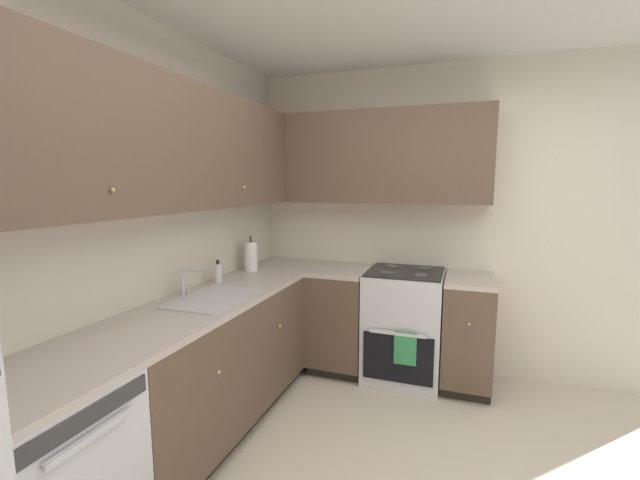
{
  "coord_description": "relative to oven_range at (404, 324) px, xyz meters",
  "views": [
    {
      "loc": [
        -1.76,
        -0.11,
        1.65
      ],
      "look_at": [
        1.01,
        0.88,
        1.24
      ],
      "focal_mm": 23.15,
      "sensor_mm": 36.0,
      "label": 1
    }
  ],
  "objects": [
    {
      "name": "soap_bottle",
      "position": [
        -0.83,
        1.27,
        0.52
      ],
      "size": [
        0.05,
        0.05,
        0.17
      ],
      "color": "silver",
      "rests_on": "countertop_back"
    },
    {
      "name": "faucet",
      "position": [
        -1.2,
        1.26,
        0.56
      ],
      "size": [
        0.07,
        0.16,
        0.19
      ],
      "color": "silver",
      "rests_on": "countertop_back"
    },
    {
      "name": "oven_range",
      "position": [
        0.0,
        0.0,
        0.0
      ],
      "size": [
        0.68,
        0.62,
        1.06
      ],
      "color": "silver",
      "rests_on": "ground_plane"
    },
    {
      "name": "paper_towel_roll",
      "position": [
        -0.36,
        1.25,
        0.57
      ],
      "size": [
        0.11,
        0.11,
        0.31
      ],
      "color": "white",
      "rests_on": "countertop_back"
    },
    {
      "name": "wall_right",
      "position": [
        0.31,
        -0.34,
        0.85
      ],
      "size": [
        0.05,
        3.56,
        2.63
      ],
      "primitive_type": "cube",
      "color": "beige",
      "rests_on": "ground_plane"
    },
    {
      "name": "upper_cabinets_right",
      "position": [
        0.12,
        0.37,
        1.4
      ],
      "size": [
        0.32,
        2.03,
        0.76
      ],
      "color": "brown"
    },
    {
      "name": "upper_cabinets_back",
      "position": [
        -1.37,
        1.23,
        1.4
      ],
      "size": [
        2.65,
        0.34,
        0.76
      ],
      "color": "brown"
    },
    {
      "name": "wall_back",
      "position": [
        -1.63,
        1.41,
        0.85
      ],
      "size": [
        3.93,
        0.05,
        2.63
      ],
      "primitive_type": "cube",
      "color": "beige",
      "rests_on": "ground_plane"
    },
    {
      "name": "countertop_right",
      "position": [
        -0.02,
        0.09,
        0.43
      ],
      "size": [
        0.6,
        1.48,
        0.03
      ],
      "color": "#B7A89E",
      "rests_on": "lower_cabinets_right"
    },
    {
      "name": "countertop_back",
      "position": [
        -1.21,
        1.09,
        0.43
      ],
      "size": [
        2.97,
        0.6,
        0.03
      ],
      "primitive_type": "cube",
      "color": "#B7A89E",
      "rests_on": "lower_cabinets_back"
    },
    {
      "name": "lower_cabinets_right",
      "position": [
        -0.02,
        0.09,
        -0.02
      ],
      "size": [
        0.62,
        1.48,
        0.88
      ],
      "color": "brown",
      "rests_on": "ground_plane"
    },
    {
      "name": "sink",
      "position": [
        -1.21,
        1.06,
        0.41
      ],
      "size": [
        0.6,
        0.4,
        0.1
      ],
      "color": "#B7B7BC",
      "rests_on": "countertop_back"
    },
    {
      "name": "lower_cabinets_back",
      "position": [
        -1.2,
        1.09,
        -0.02
      ],
      "size": [
        1.77,
        0.62,
        0.88
      ],
      "color": "brown",
      "rests_on": "ground_plane"
    }
  ]
}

